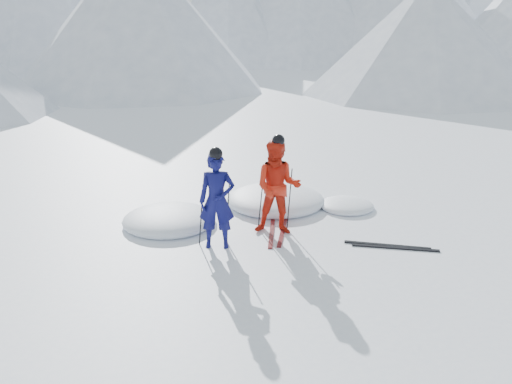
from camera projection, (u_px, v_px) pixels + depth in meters
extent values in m
plane|color=white|center=(361.00, 245.00, 10.92)|extent=(160.00, 160.00, 0.00)
cone|color=#B2BCD1|center=(124.00, 0.00, 55.71)|extent=(17.69, 17.69, 11.93)
cone|color=#B2BCD1|center=(228.00, 4.00, 50.59)|extent=(19.63, 19.63, 10.85)
cone|color=silver|center=(479.00, 6.00, 57.78)|extent=(24.45, 24.45, 10.76)
cone|color=#B2BCD1|center=(425.00, 37.00, 30.90)|extent=(14.00, 14.00, 6.50)
cone|color=#B2BCD1|center=(137.00, 14.00, 32.90)|extent=(16.00, 16.00, 9.00)
imported|color=#0C0D4C|center=(217.00, 201.00, 10.55)|extent=(0.78, 0.59, 1.93)
imported|color=red|center=(278.00, 187.00, 11.23)|extent=(1.17, 1.03, 2.02)
cylinder|color=black|center=(201.00, 215.00, 10.73)|extent=(0.13, 0.09, 1.28)
cylinder|color=black|center=(228.00, 211.00, 10.93)|extent=(0.13, 0.08, 1.28)
cylinder|color=black|center=(261.00, 200.00, 11.51)|extent=(0.13, 0.10, 1.34)
cylinder|color=black|center=(290.00, 199.00, 11.54)|extent=(0.13, 0.09, 1.34)
cube|color=black|center=(272.00, 232.00, 11.52)|extent=(0.55, 1.66, 0.03)
cube|color=black|center=(283.00, 231.00, 11.57)|extent=(0.66, 1.63, 0.03)
cube|color=black|center=(387.00, 245.00, 10.86)|extent=(1.58, 0.79, 0.03)
cube|color=black|center=(395.00, 248.00, 10.74)|extent=(1.60, 0.74, 0.03)
ellipsoid|color=white|center=(170.00, 224.00, 12.02)|extent=(2.07, 2.07, 0.45)
ellipsoid|color=white|center=(347.00, 208.00, 13.00)|extent=(1.30, 1.30, 0.29)
ellipsoid|color=white|center=(276.00, 204.00, 13.26)|extent=(2.39, 2.39, 0.53)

